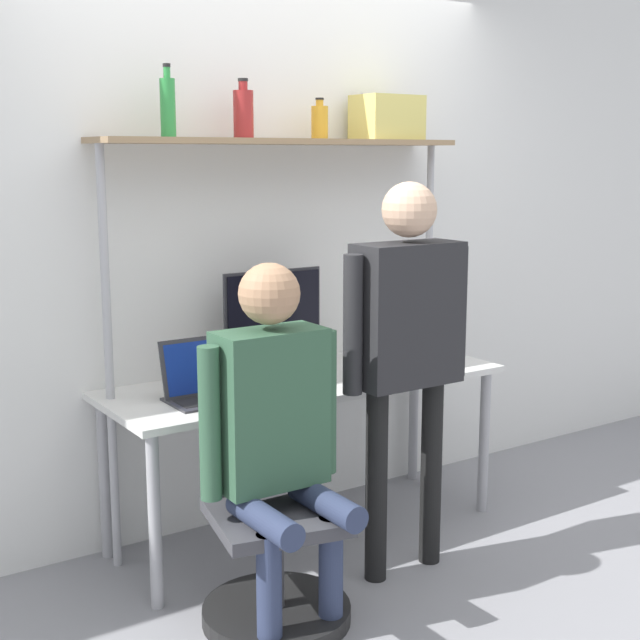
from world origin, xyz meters
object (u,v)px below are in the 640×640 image
(person_standing, at_px, (407,328))
(person_seated, at_px, (275,418))
(monitor, at_px, (274,318))
(storage_box, at_px, (387,118))
(bottle_amber, at_px, (320,122))
(cell_phone, at_px, (254,394))
(office_chair, at_px, (273,549))
(bottle_green, at_px, (168,106))
(laptop, at_px, (200,383))
(bottle_red, at_px, (243,113))

(person_standing, bearing_deg, person_seated, -174.13)
(monitor, relative_size, storage_box, 1.65)
(bottle_amber, bearing_deg, cell_phone, -151.49)
(office_chair, bearing_deg, bottle_amber, 46.25)
(cell_phone, relative_size, bottle_green, 0.51)
(laptop, xyz_separation_m, bottle_amber, (0.73, 0.21, 1.07))
(bottle_amber, distance_m, storage_box, 0.39)
(person_standing, height_order, bottle_amber, bottle_amber)
(laptop, relative_size, person_seated, 0.22)
(bottle_amber, bearing_deg, storage_box, 0.00)
(cell_phone, relative_size, bottle_amber, 0.82)
(cell_phone, relative_size, storage_box, 0.49)
(cell_phone, bearing_deg, laptop, 162.81)
(person_standing, height_order, bottle_green, bottle_green)
(storage_box, bearing_deg, bottle_green, 180.00)
(cell_phone, xyz_separation_m, bottle_green, (-0.22, 0.28, 1.18))
(office_chair, distance_m, storage_box, 2.09)
(person_seated, distance_m, person_standing, 0.71)
(person_seated, distance_m, bottle_red, 1.39)
(laptop, relative_size, person_standing, 0.18)
(office_chair, bearing_deg, monitor, 58.47)
(office_chair, xyz_separation_m, bottle_green, (-0.04, 0.73, 1.65))
(laptop, bearing_deg, cell_phone, -17.19)
(cell_phone, distance_m, bottle_red, 1.20)
(bottle_amber, distance_m, bottle_red, 0.39)
(cell_phone, relative_size, bottle_red, 0.60)
(person_standing, distance_m, bottle_red, 1.17)
(laptop, relative_size, office_chair, 0.33)
(cell_phone, bearing_deg, office_chair, -112.21)
(person_seated, xyz_separation_m, bottle_green, (-0.03, 0.78, 1.13))
(office_chair, bearing_deg, bottle_green, 93.10)
(person_seated, bearing_deg, bottle_green, 92.28)
(cell_phone, bearing_deg, monitor, 46.53)
(office_chair, xyz_separation_m, person_seated, (-0.01, -0.04, 0.52))
(cell_phone, xyz_separation_m, office_chair, (-0.18, -0.45, -0.47))
(storage_box, bearing_deg, cell_phone, -162.71)
(monitor, xyz_separation_m, office_chair, (-0.45, -0.73, -0.73))
(cell_phone, xyz_separation_m, person_seated, (-0.19, -0.50, 0.05))
(bottle_amber, bearing_deg, person_seated, -132.43)
(bottle_amber, bearing_deg, bottle_red, 180.00)
(person_standing, relative_size, bottle_amber, 8.88)
(monitor, height_order, laptop, monitor)
(bottle_amber, relative_size, storage_box, 0.60)
(person_standing, relative_size, bottle_green, 5.55)
(laptop, height_order, person_standing, person_standing)
(bottle_amber, relative_size, bottle_green, 0.62)
(laptop, height_order, person_seated, person_seated)
(storage_box, bearing_deg, monitor, -179.69)
(storage_box, bearing_deg, person_standing, -121.60)
(bottle_red, xyz_separation_m, storage_box, (0.78, 0.00, -0.00))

